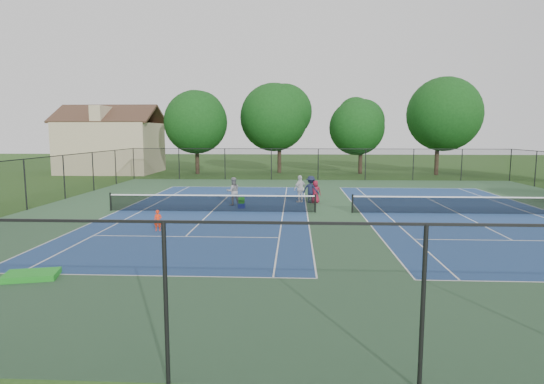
{
  "coord_description": "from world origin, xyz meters",
  "views": [
    {
      "loc": [
        -2.22,
        -25.64,
        4.53
      ],
      "look_at": [
        -3.47,
        -1.0,
        1.3
      ],
      "focal_mm": 30.0,
      "sensor_mm": 36.0,
      "label": 1
    }
  ],
  "objects_px": {
    "tree_back_c": "(361,124)",
    "clapboard_house": "(111,145)",
    "child_player": "(158,221)",
    "ball_hopper": "(241,200)",
    "bystander_c": "(315,192)",
    "tree_back_b": "(279,114)",
    "bystander_b": "(311,189)",
    "tree_back_d": "(439,111)",
    "bystander_a": "(300,189)",
    "ball_crate": "(242,206)",
    "instructor": "(233,191)",
    "tree_back_a": "(196,119)"
  },
  "relations": [
    {
      "from": "tree_back_b",
      "to": "child_player",
      "type": "distance_m",
      "value": 32.19
    },
    {
      "from": "tree_back_d",
      "to": "bystander_c",
      "type": "distance_m",
      "value": 25.45
    },
    {
      "from": "tree_back_c",
      "to": "child_player",
      "type": "xyz_separation_m",
      "value": [
        -13.55,
        -30.28,
        -4.99
      ]
    },
    {
      "from": "bystander_c",
      "to": "tree_back_c",
      "type": "bearing_deg",
      "value": -106.67
    },
    {
      "from": "bystander_b",
      "to": "bystander_c",
      "type": "height_order",
      "value": "bystander_b"
    },
    {
      "from": "child_player",
      "to": "bystander_b",
      "type": "bearing_deg",
      "value": 38.4
    },
    {
      "from": "tree_back_c",
      "to": "bystander_b",
      "type": "height_order",
      "value": "tree_back_c"
    },
    {
      "from": "tree_back_b",
      "to": "clapboard_house",
      "type": "relative_size",
      "value": 0.93
    },
    {
      "from": "tree_back_d",
      "to": "child_player",
      "type": "relative_size",
      "value": 10.55
    },
    {
      "from": "bystander_a",
      "to": "bystander_b",
      "type": "height_order",
      "value": "bystander_a"
    },
    {
      "from": "child_player",
      "to": "ball_hopper",
      "type": "distance_m",
      "value": 7.26
    },
    {
      "from": "tree_back_a",
      "to": "bystander_c",
      "type": "bearing_deg",
      "value": -59.35
    },
    {
      "from": "tree_back_a",
      "to": "bystander_b",
      "type": "distance_m",
      "value": 24.09
    },
    {
      "from": "tree_back_b",
      "to": "ball_hopper",
      "type": "relative_size",
      "value": 26.65
    },
    {
      "from": "tree_back_a",
      "to": "ball_hopper",
      "type": "distance_m",
      "value": 24.59
    },
    {
      "from": "tree_back_c",
      "to": "clapboard_house",
      "type": "relative_size",
      "value": 0.78
    },
    {
      "from": "instructor",
      "to": "ball_crate",
      "type": "bearing_deg",
      "value": 98.22
    },
    {
      "from": "instructor",
      "to": "bystander_b",
      "type": "xyz_separation_m",
      "value": [
        4.91,
        1.22,
        0.0
      ]
    },
    {
      "from": "bystander_c",
      "to": "ball_crate",
      "type": "height_order",
      "value": "bystander_c"
    },
    {
      "from": "tree_back_a",
      "to": "child_player",
      "type": "height_order",
      "value": "tree_back_a"
    },
    {
      "from": "tree_back_a",
      "to": "tree_back_d",
      "type": "bearing_deg",
      "value": 0.0
    },
    {
      "from": "tree_back_d",
      "to": "bystander_a",
      "type": "relative_size",
      "value": 5.83
    },
    {
      "from": "clapboard_house",
      "to": "bystander_a",
      "type": "xyz_separation_m",
      "value": [
        21.13,
        -21.24,
        -2.2
      ]
    },
    {
      "from": "tree_back_b",
      "to": "bystander_c",
      "type": "distance_m",
      "value": 23.39
    },
    {
      "from": "child_player",
      "to": "ball_hopper",
      "type": "height_order",
      "value": "child_player"
    },
    {
      "from": "instructor",
      "to": "bystander_b",
      "type": "distance_m",
      "value": 5.06
    },
    {
      "from": "tree_back_a",
      "to": "clapboard_house",
      "type": "bearing_deg",
      "value": 174.29
    },
    {
      "from": "clapboard_house",
      "to": "ball_hopper",
      "type": "bearing_deg",
      "value": -53.48
    },
    {
      "from": "tree_back_a",
      "to": "ball_hopper",
      "type": "relative_size",
      "value": 24.32
    },
    {
      "from": "tree_back_c",
      "to": "clapboard_house",
      "type": "xyz_separation_m",
      "value": [
        -28.0,
        -0.0,
        -2.39
      ]
    },
    {
      "from": "tree_back_a",
      "to": "bystander_b",
      "type": "relative_size",
      "value": 5.21
    },
    {
      "from": "ball_hopper",
      "to": "clapboard_house",
      "type": "bearing_deg",
      "value": 126.52
    },
    {
      "from": "child_player",
      "to": "bystander_b",
      "type": "relative_size",
      "value": 0.56
    },
    {
      "from": "tree_back_b",
      "to": "clapboard_house",
      "type": "xyz_separation_m",
      "value": [
        -19.0,
        -1.0,
        -3.5
      ]
    },
    {
      "from": "tree_back_d",
      "to": "bystander_c",
      "type": "xyz_separation_m",
      "value": [
        -13.89,
        -20.44,
        -6.09
      ]
    },
    {
      "from": "ball_hopper",
      "to": "bystander_c",
      "type": "bearing_deg",
      "value": 26.81
    },
    {
      "from": "instructor",
      "to": "ball_hopper",
      "type": "bearing_deg",
      "value": 98.22
    },
    {
      "from": "tree_back_b",
      "to": "ball_crate",
      "type": "distance_m",
      "value": 25.59
    },
    {
      "from": "clapboard_house",
      "to": "ball_hopper",
      "type": "height_order",
      "value": "clapboard_house"
    },
    {
      "from": "child_player",
      "to": "ball_crate",
      "type": "height_order",
      "value": "child_player"
    },
    {
      "from": "instructor",
      "to": "tree_back_a",
      "type": "bearing_deg",
      "value": -93.62
    },
    {
      "from": "bystander_a",
      "to": "ball_crate",
      "type": "distance_m",
      "value": 4.41
    },
    {
      "from": "ball_crate",
      "to": "instructor",
      "type": "bearing_deg",
      "value": 119.61
    },
    {
      "from": "tree_back_c",
      "to": "bystander_b",
      "type": "distance_m",
      "value": 22.7
    },
    {
      "from": "tree_back_a",
      "to": "tree_back_c",
      "type": "xyz_separation_m",
      "value": [
        18.0,
        1.0,
        -0.56
      ]
    },
    {
      "from": "tree_back_d",
      "to": "child_player",
      "type": "height_order",
      "value": "tree_back_d"
    },
    {
      "from": "tree_back_a",
      "to": "tree_back_c",
      "type": "height_order",
      "value": "tree_back_a"
    },
    {
      "from": "tree_back_c",
      "to": "clapboard_house",
      "type": "distance_m",
      "value": 28.1
    },
    {
      "from": "tree_back_a",
      "to": "child_player",
      "type": "distance_m",
      "value": 30.13
    },
    {
      "from": "child_player",
      "to": "ball_hopper",
      "type": "bearing_deg",
      "value": 52.46
    }
  ]
}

